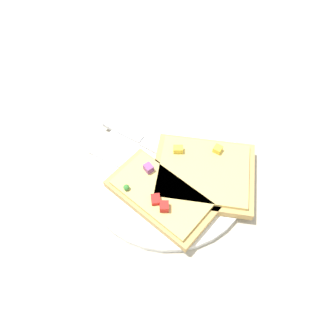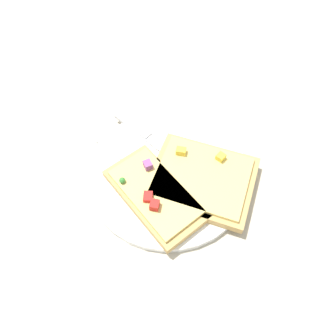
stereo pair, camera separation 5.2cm
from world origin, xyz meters
name	(u,v)px [view 1 (the left image)]	position (x,y,z in m)	size (l,w,h in m)	color
ground_plane	(168,175)	(0.00, 0.00, 0.00)	(4.00, 4.00, 0.00)	#BCB29E
plate	(168,173)	(0.00, 0.00, 0.01)	(0.26, 0.26, 0.01)	white
fork	(148,177)	(0.03, 0.00, 0.01)	(0.15, 0.16, 0.01)	silver
knife	(146,142)	(0.02, -0.07, 0.01)	(0.15, 0.17, 0.01)	silver
pizza_slice_main	(203,173)	(-0.05, 0.03, 0.02)	(0.20, 0.19, 0.03)	tan
pizza_slice_corner	(161,195)	(0.03, 0.04, 0.02)	(0.16, 0.19, 0.03)	tan
crumb_scatter	(202,170)	(-0.05, 0.02, 0.02)	(0.14, 0.17, 0.01)	tan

